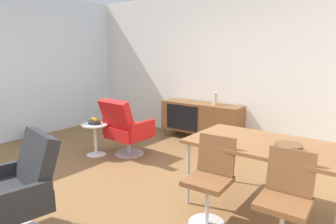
{
  "coord_description": "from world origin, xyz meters",
  "views": [
    {
      "loc": [
        2.48,
        -2.45,
        1.65
      ],
      "look_at": [
        -0.04,
        0.89,
        0.81
      ],
      "focal_mm": 31.24,
      "sensor_mm": 36.0,
      "label": 1
    }
  ],
  "objects_px": {
    "dining_chair_front_left": "(211,177)",
    "fruit_bowl": "(95,122)",
    "dining_chair_front_right": "(285,198)",
    "wooden_bowl_on_table": "(288,147)",
    "sideboard": "(201,118)",
    "side_table_round": "(95,136)",
    "vase_cobalt": "(215,98)",
    "magazine_stack": "(37,137)",
    "lounge_chair_red": "(125,127)",
    "dining_table": "(268,147)",
    "armchair_black_shell": "(18,187)"
  },
  "relations": [
    {
      "from": "dining_chair_front_left",
      "to": "fruit_bowl",
      "type": "height_order",
      "value": "dining_chair_front_left"
    },
    {
      "from": "dining_chair_front_right",
      "to": "fruit_bowl",
      "type": "xyz_separation_m",
      "value": [
        -3.17,
        0.6,
        0.09
      ]
    },
    {
      "from": "wooden_bowl_on_table",
      "to": "dining_chair_front_right",
      "type": "height_order",
      "value": "dining_chair_front_right"
    },
    {
      "from": "sideboard",
      "to": "side_table_round",
      "type": "xyz_separation_m",
      "value": [
        -0.95,
        -1.78,
        -0.12
      ]
    },
    {
      "from": "vase_cobalt",
      "to": "magazine_stack",
      "type": "distance_m",
      "value": 3.42
    },
    {
      "from": "vase_cobalt",
      "to": "magazine_stack",
      "type": "height_order",
      "value": "vase_cobalt"
    },
    {
      "from": "dining_chair_front_right",
      "to": "lounge_chair_red",
      "type": "height_order",
      "value": "lounge_chair_red"
    },
    {
      "from": "lounge_chair_red",
      "to": "fruit_bowl",
      "type": "bearing_deg",
      "value": -145.62
    },
    {
      "from": "lounge_chair_red",
      "to": "dining_chair_front_right",
      "type": "bearing_deg",
      "value": -17.84
    },
    {
      "from": "lounge_chair_red",
      "to": "magazine_stack",
      "type": "xyz_separation_m",
      "value": [
        -1.85,
        -0.51,
        -0.36
      ]
    },
    {
      "from": "sideboard",
      "to": "vase_cobalt",
      "type": "height_order",
      "value": "vase_cobalt"
    },
    {
      "from": "vase_cobalt",
      "to": "dining_table",
      "type": "bearing_deg",
      "value": -49.05
    },
    {
      "from": "dining_chair_front_left",
      "to": "lounge_chair_red",
      "type": "height_order",
      "value": "lounge_chair_red"
    },
    {
      "from": "dining_table",
      "to": "dining_chair_front_right",
      "type": "relative_size",
      "value": 1.87
    },
    {
      "from": "dining_chair_front_right",
      "to": "magazine_stack",
      "type": "height_order",
      "value": "dining_chair_front_right"
    },
    {
      "from": "vase_cobalt",
      "to": "lounge_chair_red",
      "type": "bearing_deg",
      "value": -118.99
    },
    {
      "from": "lounge_chair_red",
      "to": "armchair_black_shell",
      "type": "distance_m",
      "value": 2.26
    },
    {
      "from": "sideboard",
      "to": "dining_table",
      "type": "distance_m",
      "value": 2.62
    },
    {
      "from": "wooden_bowl_on_table",
      "to": "fruit_bowl",
      "type": "relative_size",
      "value": 1.3
    },
    {
      "from": "armchair_black_shell",
      "to": "fruit_bowl",
      "type": "bearing_deg",
      "value": 123.07
    },
    {
      "from": "vase_cobalt",
      "to": "armchair_black_shell",
      "type": "relative_size",
      "value": 0.25
    },
    {
      "from": "wooden_bowl_on_table",
      "to": "lounge_chair_red",
      "type": "bearing_deg",
      "value": 170.61
    },
    {
      "from": "dining_chair_front_left",
      "to": "lounge_chair_red",
      "type": "distance_m",
      "value": 2.24
    },
    {
      "from": "side_table_round",
      "to": "magazine_stack",
      "type": "bearing_deg",
      "value": -171.04
    },
    {
      "from": "armchair_black_shell",
      "to": "magazine_stack",
      "type": "height_order",
      "value": "armchair_black_shell"
    },
    {
      "from": "dining_chair_front_right",
      "to": "wooden_bowl_on_table",
      "type": "bearing_deg",
      "value": 105.04
    },
    {
      "from": "lounge_chair_red",
      "to": "fruit_bowl",
      "type": "height_order",
      "value": "lounge_chair_red"
    },
    {
      "from": "dining_table",
      "to": "side_table_round",
      "type": "distance_m",
      "value": 2.85
    },
    {
      "from": "dining_table",
      "to": "magazine_stack",
      "type": "xyz_separation_m",
      "value": [
        -4.26,
        -0.18,
        -0.59
      ]
    },
    {
      "from": "lounge_chair_red",
      "to": "magazine_stack",
      "type": "relative_size",
      "value": 2.42
    },
    {
      "from": "vase_cobalt",
      "to": "dining_chair_front_left",
      "type": "relative_size",
      "value": 0.27
    },
    {
      "from": "dining_table",
      "to": "fruit_bowl",
      "type": "height_order",
      "value": "dining_table"
    },
    {
      "from": "wooden_bowl_on_table",
      "to": "side_table_round",
      "type": "bearing_deg",
      "value": 177.15
    },
    {
      "from": "dining_chair_front_left",
      "to": "side_table_round",
      "type": "height_order",
      "value": "dining_chair_front_left"
    },
    {
      "from": "armchair_black_shell",
      "to": "lounge_chair_red",
      "type": "bearing_deg",
      "value": 110.24
    },
    {
      "from": "sideboard",
      "to": "lounge_chair_red",
      "type": "bearing_deg",
      "value": -109.75
    },
    {
      "from": "sideboard",
      "to": "dining_chair_front_right",
      "type": "distance_m",
      "value": 3.25
    },
    {
      "from": "wooden_bowl_on_table",
      "to": "fruit_bowl",
      "type": "xyz_separation_m",
      "value": [
        -3.05,
        0.15,
        -0.21
      ]
    },
    {
      "from": "wooden_bowl_on_table",
      "to": "dining_chair_front_left",
      "type": "distance_m",
      "value": 0.79
    },
    {
      "from": "armchair_black_shell",
      "to": "dining_table",
      "type": "bearing_deg",
      "value": 47.73
    },
    {
      "from": "side_table_round",
      "to": "dining_chair_front_right",
      "type": "bearing_deg",
      "value": -10.78
    },
    {
      "from": "dining_table",
      "to": "dining_chair_front_right",
      "type": "bearing_deg",
      "value": -58.11
    },
    {
      "from": "side_table_round",
      "to": "fruit_bowl",
      "type": "relative_size",
      "value": 2.6
    },
    {
      "from": "lounge_chair_red",
      "to": "fruit_bowl",
      "type": "xyz_separation_m",
      "value": [
        -0.41,
        -0.28,
        0.09
      ]
    },
    {
      "from": "wooden_bowl_on_table",
      "to": "lounge_chair_red",
      "type": "distance_m",
      "value": 2.69
    },
    {
      "from": "sideboard",
      "to": "wooden_bowl_on_table",
      "type": "height_order",
      "value": "wooden_bowl_on_table"
    },
    {
      "from": "side_table_round",
      "to": "wooden_bowl_on_table",
      "type": "bearing_deg",
      "value": -2.85
    },
    {
      "from": "dining_table",
      "to": "magazine_stack",
      "type": "relative_size",
      "value": 4.09
    },
    {
      "from": "armchair_black_shell",
      "to": "fruit_bowl",
      "type": "xyz_separation_m",
      "value": [
        -1.2,
        1.84,
        0.09
      ]
    },
    {
      "from": "wooden_bowl_on_table",
      "to": "fruit_bowl",
      "type": "height_order",
      "value": "wooden_bowl_on_table"
    }
  ]
}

